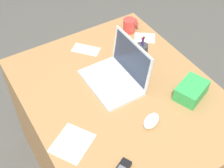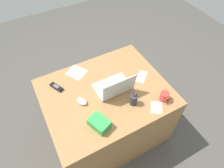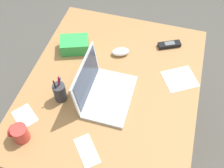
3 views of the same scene
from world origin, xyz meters
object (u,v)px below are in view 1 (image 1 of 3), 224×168
at_px(laptop, 117,75).
at_px(snack_bag, 191,91).
at_px(coffee_mug_white, 130,25).
at_px(pen_holder, 142,52).
at_px(computer_mouse, 151,121).

distance_m(laptop, snack_bag, 0.38).
bearing_deg(coffee_mug_white, laptop, -41.96).
xyz_separation_m(laptop, coffee_mug_white, (-0.34, 0.30, -0.00)).
bearing_deg(snack_bag, coffee_mug_white, 176.25).
distance_m(pen_holder, snack_bag, 0.36).
xyz_separation_m(laptop, pen_holder, (-0.07, 0.21, 0.01)).
distance_m(laptop, pen_holder, 0.22).
relative_size(coffee_mug_white, pen_holder, 0.51).
distance_m(coffee_mug_white, snack_bag, 0.62).
xyz_separation_m(coffee_mug_white, pen_holder, (0.26, -0.09, 0.01)).
bearing_deg(laptop, snack_bag, 42.83).
bearing_deg(pen_holder, laptop, -70.71).
bearing_deg(computer_mouse, snack_bag, 73.17).
height_order(computer_mouse, snack_bag, snack_bag).
height_order(computer_mouse, pen_holder, pen_holder).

